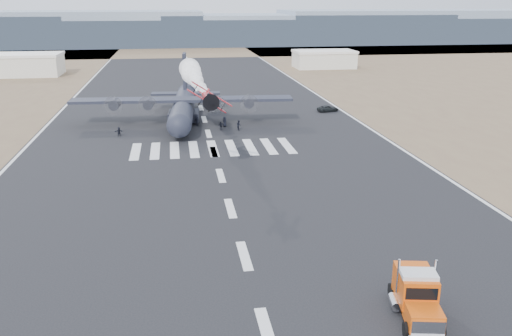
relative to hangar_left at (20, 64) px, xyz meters
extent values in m
plane|color=black|center=(52.00, -145.00, -3.41)|extent=(500.00, 500.00, 0.00)
cube|color=brown|center=(52.00, 85.00, -3.41)|extent=(500.00, 80.00, 0.00)
cube|color=gray|center=(-13.00, 115.00, 5.09)|extent=(150.00, 50.00, 17.00)
cube|color=gray|center=(52.00, 115.00, 3.09)|extent=(150.00, 50.00, 13.00)
cube|color=gray|center=(117.00, 115.00, 4.09)|extent=(150.00, 50.00, 15.00)
cube|color=gray|center=(182.00, 115.00, 5.09)|extent=(150.00, 50.00, 17.00)
cube|color=beige|center=(0.00, 0.00, -0.41)|extent=(24.00, 14.00, 6.00)
cube|color=white|center=(0.00, 0.00, 2.89)|extent=(24.50, 14.50, 0.80)
cube|color=beige|center=(98.00, 5.00, -0.81)|extent=(20.00, 12.00, 5.20)
cube|color=white|center=(98.00, 5.00, 2.09)|extent=(20.50, 12.50, 0.80)
cube|color=black|center=(63.39, -143.99, -2.84)|extent=(2.47, 7.10, 0.26)
cube|color=orange|center=(62.80, -147.03, -2.01)|extent=(2.81, 2.89, 1.34)
cube|color=silver|center=(62.55, -148.29, -2.12)|extent=(2.26, 0.59, 1.14)
cube|color=orange|center=(63.16, -145.20, -1.14)|extent=(2.89, 2.32, 2.27)
cube|color=black|center=(62.99, -146.07, -0.78)|extent=(2.25, 0.56, 0.93)
cube|color=silver|center=(63.22, -144.90, 0.05)|extent=(2.85, 2.12, 0.52)
cube|color=orange|center=(63.51, -143.38, -1.45)|extent=(2.93, 2.52, 2.68)
cylinder|color=black|center=(61.55, -147.20, -2.84)|extent=(0.62, 1.19, 1.14)
cylinder|color=black|center=(63.88, -147.66, -2.84)|extent=(0.62, 1.19, 1.14)
cylinder|color=black|center=(62.39, -142.95, -2.84)|extent=(0.62, 1.19, 1.14)
cylinder|color=black|center=(64.72, -143.41, -2.84)|extent=(0.62, 1.19, 1.14)
cylinder|color=black|center=(62.59, -141.94, -2.84)|extent=(0.62, 1.19, 1.14)
cylinder|color=black|center=(64.92, -142.40, -2.84)|extent=(0.62, 1.19, 1.14)
cylinder|color=#A50B2C|center=(50.55, -108.87, 7.06)|extent=(1.10, 4.86, 0.87)
sphere|color=black|center=(50.55, -108.68, 7.39)|extent=(0.68, 0.68, 0.68)
cylinder|color=black|center=(50.66, -111.18, 7.06)|extent=(0.99, 0.62, 0.96)
cylinder|color=black|center=(50.68, -111.52, 7.06)|extent=(2.12, 0.13, 2.12)
cube|color=#A50B2C|center=(50.57, -109.25, 6.72)|extent=(4.94, 1.20, 3.25)
cube|color=#A50B2C|center=(50.59, -109.54, 7.88)|extent=(5.10, 1.20, 3.35)
cube|color=#A50B2C|center=(50.45, -106.65, 7.54)|extent=(0.14, 0.87, 0.96)
cube|color=#A50B2C|center=(50.45, -106.65, 7.06)|extent=(1.96, 0.77, 0.08)
cylinder|color=black|center=(49.82, -109.68, 5.90)|extent=(0.14, 0.43, 0.42)
cylinder|color=black|center=(51.36, -109.60, 5.90)|extent=(0.14, 0.43, 0.42)
sphere|color=white|center=(50.44, -106.46, 7.06)|extent=(0.68, 0.68, 0.68)
sphere|color=white|center=(50.33, -104.15, 7.08)|extent=(0.93, 0.93, 0.93)
sphere|color=white|center=(50.22, -101.84, 7.11)|extent=(1.19, 1.19, 1.19)
sphere|color=white|center=(50.11, -99.52, 7.14)|extent=(1.45, 1.45, 1.45)
sphere|color=white|center=(50.00, -97.21, 7.17)|extent=(1.70, 1.70, 1.70)
sphere|color=white|center=(49.89, -94.90, 7.20)|extent=(1.96, 1.96, 1.96)
sphere|color=white|center=(49.78, -92.59, 7.23)|extent=(2.22, 2.22, 2.22)
sphere|color=white|center=(49.67, -90.28, 7.26)|extent=(2.48, 2.48, 2.48)
sphere|color=white|center=(49.56, -87.96, 7.29)|extent=(2.73, 2.73, 2.73)
sphere|color=white|center=(49.45, -85.65, 7.32)|extent=(2.99, 2.99, 2.99)
sphere|color=white|center=(49.34, -83.34, 7.34)|extent=(3.25, 3.25, 3.25)
sphere|color=white|center=(49.23, -81.03, 7.37)|extent=(3.50, 3.50, 3.50)
sphere|color=white|center=(49.12, -78.72, 7.40)|extent=(3.76, 3.76, 3.76)
cylinder|color=black|center=(47.92, -75.35, -0.73)|extent=(6.15, 29.07, 4.12)
sphere|color=black|center=(46.90, -89.74, -0.73)|extent=(4.12, 4.12, 4.12)
cone|color=black|center=(48.94, -60.96, -0.73)|extent=(4.55, 6.46, 4.12)
cube|color=black|center=(47.84, -76.38, 1.23)|extent=(41.42, 7.24, 0.52)
cylinder|color=black|center=(35.47, -76.02, 0.71)|extent=(2.13, 4.04, 1.85)
cylinder|color=#3F3F44|center=(35.33, -78.07, 0.71)|extent=(3.50, 0.30, 3.50)
cylinder|color=black|center=(41.64, -76.45, 0.71)|extent=(2.13, 4.04, 1.85)
cylinder|color=#3F3F44|center=(41.49, -78.51, 0.71)|extent=(3.50, 0.30, 3.50)
cylinder|color=black|center=(53.98, -77.33, 0.71)|extent=(2.13, 4.04, 1.85)
cylinder|color=#3F3F44|center=(53.83, -79.38, 0.71)|extent=(3.50, 0.30, 3.50)
cylinder|color=black|center=(60.14, -77.77, 0.71)|extent=(2.13, 4.04, 1.85)
cylinder|color=#3F3F44|center=(60.00, -79.82, 0.71)|extent=(3.50, 0.30, 3.50)
cube|color=black|center=(48.79, -63.01, 4.42)|extent=(0.95, 4.67, 8.24)
cube|color=black|center=(48.83, -62.50, 0.10)|extent=(14.61, 4.11, 0.36)
cube|color=black|center=(45.73, -74.16, -2.27)|extent=(1.67, 6.25, 1.65)
cylinder|color=black|center=(45.73, -74.16, -2.84)|extent=(0.59, 1.17, 1.13)
cube|color=black|center=(50.25, -74.48, -2.27)|extent=(1.67, 6.25, 1.65)
cylinder|color=black|center=(50.25, -74.48, -2.84)|extent=(0.59, 1.17, 1.13)
cylinder|color=black|center=(47.11, -86.66, -2.94)|extent=(0.48, 0.95, 0.93)
imported|color=black|center=(78.24, -69.15, -2.77)|extent=(4.93, 3.05, 1.27)
imported|color=black|center=(46.95, -83.23, -2.47)|extent=(0.79, 0.70, 1.87)
imported|color=black|center=(46.30, -82.84, -2.57)|extent=(0.88, 0.96, 1.68)
imported|color=black|center=(50.31, -78.27, -2.48)|extent=(1.31, 1.06, 1.85)
imported|color=black|center=(54.42, -82.60, -2.61)|extent=(1.02, 0.67, 1.59)
imported|color=black|center=(55.37, -80.00, -2.47)|extent=(1.07, 1.00, 1.88)
imported|color=black|center=(36.64, -84.48, -2.62)|extent=(1.49, 0.53, 1.58)
imported|color=black|center=(45.42, -83.99, -2.54)|extent=(0.74, 0.79, 1.74)
imported|color=black|center=(57.64, -83.06, -2.50)|extent=(0.74, 0.99, 1.82)
camera|label=1|loc=(46.19, -177.86, 19.19)|focal=38.00mm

